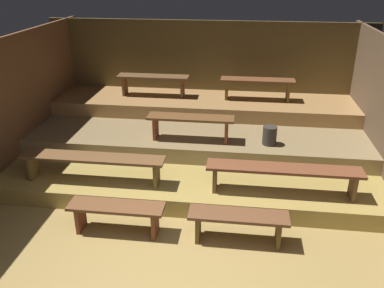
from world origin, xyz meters
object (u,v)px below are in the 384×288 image
at_px(bench_upper_left, 153,80).
at_px(bench_middle_center, 191,122).
at_px(bench_floor_right, 238,221).
at_px(pail_middle, 270,135).
at_px(bench_floor_left, 117,212).
at_px(bench_lower_right, 284,172).
at_px(bench_upper_right, 257,84).
at_px(bench_lower_left, 93,161).

bearing_deg(bench_upper_left, bench_middle_center, -57.92).
height_order(bench_floor_right, pail_middle, pail_middle).
relative_size(bench_floor_left, bench_lower_right, 0.58).
xyz_separation_m(bench_floor_right, bench_upper_left, (-1.82, 3.50, 0.80)).
xyz_separation_m(bench_floor_left, bench_upper_right, (1.82, 3.50, 0.80)).
bearing_deg(bench_upper_left, bench_floor_right, -62.49).
bearing_deg(bench_lower_left, bench_floor_left, -54.22).
xyz_separation_m(bench_lower_right, pail_middle, (-0.15, 1.11, 0.08)).
height_order(bench_floor_right, bench_lower_right, bench_lower_right).
height_order(bench_upper_left, bench_upper_right, same).
relative_size(bench_floor_right, bench_lower_left, 0.58).
relative_size(bench_lower_right, bench_upper_right, 1.50).
bearing_deg(bench_upper_right, pail_middle, -82.86).
bearing_deg(bench_lower_right, bench_lower_left, 180.00).
bearing_deg(bench_lower_right, bench_middle_center, 141.98).
relative_size(bench_lower_left, bench_lower_right, 1.00).
height_order(bench_lower_left, bench_upper_left, bench_upper_left).
bearing_deg(bench_lower_left, bench_middle_center, 41.07).
relative_size(bench_middle_center, bench_upper_left, 1.01).
bearing_deg(bench_upper_left, bench_lower_right, -47.88).
height_order(bench_lower_left, bench_lower_right, same).
xyz_separation_m(bench_lower_right, bench_middle_center, (-1.46, 1.14, 0.25)).
bearing_deg(bench_upper_right, bench_lower_left, -132.12).
distance_m(bench_lower_left, pail_middle, 2.84).
bearing_deg(bench_middle_center, bench_lower_right, -38.02).
distance_m(bench_floor_right, bench_upper_left, 4.03).
xyz_separation_m(bench_floor_right, bench_upper_right, (0.25, 3.50, 0.80)).
height_order(bench_lower_left, bench_upper_right, bench_upper_right).
bearing_deg(bench_upper_left, bench_floor_left, -85.88).
bearing_deg(pail_middle, bench_floor_left, -136.13).
xyz_separation_m(bench_lower_left, bench_upper_left, (0.34, 2.68, 0.51)).
xyz_separation_m(bench_floor_left, bench_floor_right, (1.57, 0.00, 0.00)).
distance_m(bench_floor_right, bench_lower_left, 2.34).
bearing_deg(bench_floor_left, bench_middle_center, 70.10).
distance_m(bench_floor_right, bench_upper_right, 3.60).
xyz_separation_m(bench_floor_left, bench_middle_center, (0.71, 1.96, 0.54)).
bearing_deg(bench_middle_center, bench_floor_left, -109.90).
distance_m(bench_floor_left, bench_middle_center, 2.16).
xyz_separation_m(bench_floor_left, bench_lower_left, (-0.60, 0.83, 0.29)).
bearing_deg(bench_floor_right, bench_floor_left, 180.00).
xyz_separation_m(bench_upper_left, pail_middle, (2.27, -1.56, -0.43)).
bearing_deg(bench_upper_right, bench_floor_left, -117.51).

